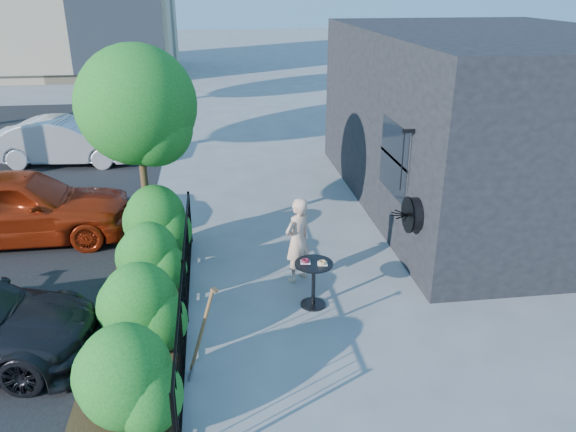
{
  "coord_description": "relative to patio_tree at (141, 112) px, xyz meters",
  "views": [
    {
      "loc": [
        -0.94,
        -7.68,
        4.96
      ],
      "look_at": [
        0.28,
        1.24,
        1.2
      ],
      "focal_mm": 35.0,
      "sensor_mm": 36.0,
      "label": 1
    }
  ],
  "objects": [
    {
      "name": "ground",
      "position": [
        2.24,
        -2.76,
        -2.76
      ],
      "size": [
        120.0,
        120.0,
        0.0
      ],
      "primitive_type": "plane",
      "color": "gray",
      "rests_on": "ground"
    },
    {
      "name": "shop_building",
      "position": [
        7.73,
        1.74,
        -0.76
      ],
      "size": [
        6.22,
        9.0,
        4.0
      ],
      "color": "black",
      "rests_on": "ground"
    },
    {
      "name": "fence",
      "position": [
        0.74,
        -2.76,
        -2.2
      ],
      "size": [
        0.05,
        6.05,
        1.1
      ],
      "color": "black",
      "rests_on": "ground"
    },
    {
      "name": "planting_bed",
      "position": [
        0.04,
        -2.76,
        -2.72
      ],
      "size": [
        1.3,
        6.0,
        0.08
      ],
      "primitive_type": "cube",
      "color": "#382616",
      "rests_on": "ground"
    },
    {
      "name": "shrubs",
      "position": [
        0.14,
        -2.66,
        -2.06
      ],
      "size": [
        1.1,
        5.6,
        1.24
      ],
      "color": "#155B1C",
      "rests_on": "ground"
    },
    {
      "name": "patio_tree",
      "position": [
        0.0,
        0.0,
        0.0
      ],
      "size": [
        2.2,
        2.2,
        3.94
      ],
      "color": "#3F2B19",
      "rests_on": "ground"
    },
    {
      "name": "cafe_table",
      "position": [
        2.79,
        -2.53,
        -2.22
      ],
      "size": [
        0.63,
        0.63,
        0.84
      ],
      "rotation": [
        0.0,
        0.0,
        -0.15
      ],
      "color": "black",
      "rests_on": "ground"
    },
    {
      "name": "woman",
      "position": [
        2.67,
        -1.64,
        -1.98
      ],
      "size": [
        0.68,
        0.65,
        1.56
      ],
      "primitive_type": "imported",
      "rotation": [
        0.0,
        0.0,
        3.8
      ],
      "color": "#D8A88C",
      "rests_on": "ground"
    },
    {
      "name": "shovel",
      "position": [
        0.98,
        -4.14,
        -2.15
      ],
      "size": [
        0.47,
        0.18,
        1.4
      ],
      "color": "brown",
      "rests_on": "ground"
    },
    {
      "name": "car_red",
      "position": [
        -2.71,
        0.8,
        -2.01
      ],
      "size": [
        4.47,
        1.83,
        1.52
      ],
      "primitive_type": "imported",
      "rotation": [
        0.0,
        0.0,
        1.58
      ],
      "color": "#A7290D",
      "rests_on": "ground"
    },
    {
      "name": "car_silver",
      "position": [
        -2.97,
        6.23,
        -2.09
      ],
      "size": [
        4.2,
        1.84,
        1.34
      ],
      "primitive_type": "imported",
      "rotation": [
        0.0,
        0.0,
        1.47
      ],
      "color": "#B2B2B7",
      "rests_on": "ground"
    }
  ]
}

